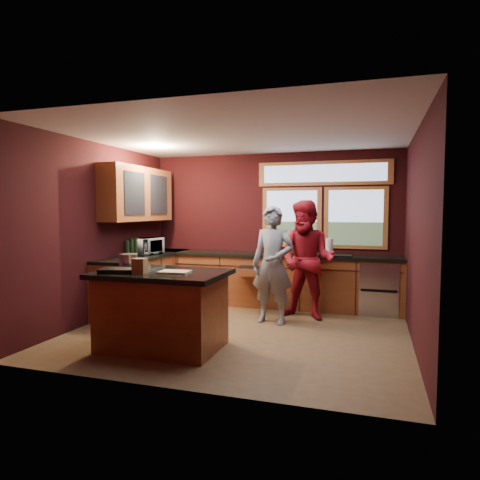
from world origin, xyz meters
The scene contains 14 objects.
floor centered at (0.00, 0.00, 0.00)m, with size 4.50×4.50×0.00m, color brown.
room_shell centered at (-0.60, 0.32, 1.80)m, with size 4.52×4.02×2.71m.
back_counter centered at (0.20, 1.70, 0.46)m, with size 4.50×0.64×0.93m.
left_counter centered at (-1.95, 0.85, 0.47)m, with size 0.64×2.30×0.93m.
island centered at (-0.69, -0.94, 0.48)m, with size 1.55×1.05×0.95m.
person_grey centered at (0.33, 0.60, 0.88)m, with size 0.64×0.42×1.75m, color slate.
person_red centered at (0.78, 0.99, 0.92)m, with size 0.89×0.70×1.84m, color maroon.
microwave centered at (-1.92, 0.86, 1.07)m, with size 0.51×0.35×0.28m, color #999999.
potted_plant centered at (0.41, 1.75, 1.11)m, with size 0.33×0.28×0.36m, color #999999.
paper_towel centered at (1.05, 1.70, 1.07)m, with size 0.12×0.12×0.28m, color white.
cutting_board centered at (-0.49, -0.99, 0.95)m, with size 0.35×0.25×0.02m, color tan.
stock_pot centered at (-1.24, -0.79, 1.03)m, with size 0.24×0.24×0.18m, color #A9A9AE.
paper_bag centered at (-0.84, -1.19, 1.03)m, with size 0.15×0.12×0.18m, color brown.
black_tray centered at (-1.14, -1.19, 0.97)m, with size 0.40×0.28×0.05m, color black.
Camera 1 is at (1.75, -5.56, 1.69)m, focal length 32.00 mm.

